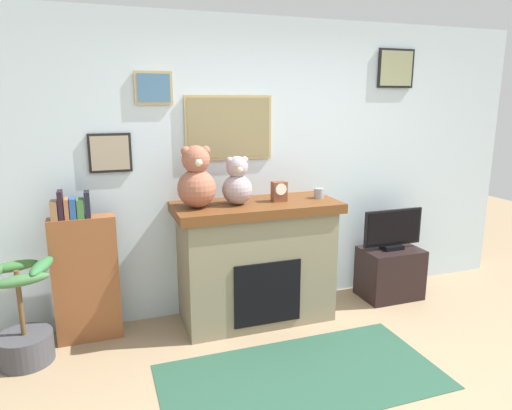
% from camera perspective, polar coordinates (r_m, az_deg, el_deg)
% --- Properties ---
extents(back_wall, '(5.20, 0.15, 2.60)m').
position_cam_1_polar(back_wall, '(4.24, 1.51, 4.85)').
color(back_wall, silver).
rests_on(back_wall, ground_plane).
extents(fireplace, '(1.40, 0.64, 1.05)m').
position_cam_1_polar(fireplace, '(4.03, 0.01, -6.93)').
color(fireplace, gray).
rests_on(fireplace, ground_plane).
extents(bookshelf, '(0.50, 0.16, 1.24)m').
position_cam_1_polar(bookshelf, '(3.91, -20.40, -8.15)').
color(bookshelf, brown).
rests_on(bookshelf, ground_plane).
extents(potted_plant, '(0.51, 0.58, 0.79)m').
position_cam_1_polar(potted_plant, '(3.87, -26.90, -13.55)').
color(potted_plant, '#3F3F44').
rests_on(potted_plant, ground_plane).
extents(tv_stand, '(0.57, 0.40, 0.49)m').
position_cam_1_polar(tv_stand, '(4.74, 16.27, -8.07)').
color(tv_stand, black).
rests_on(tv_stand, ground_plane).
extents(television, '(0.62, 0.14, 0.39)m').
position_cam_1_polar(television, '(4.60, 16.62, -3.00)').
color(television, black).
rests_on(television, tv_stand).
extents(area_rug, '(1.97, 0.98, 0.01)m').
position_cam_1_polar(area_rug, '(3.46, 5.66, -20.41)').
color(area_rug, '#254A37').
rests_on(area_rug, ground_plane).
extents(candle_jar, '(0.09, 0.09, 0.09)m').
position_cam_1_polar(candle_jar, '(4.08, 7.81, 1.46)').
color(candle_jar, gray).
rests_on(candle_jar, fireplace).
extents(mantel_clock, '(0.12, 0.09, 0.17)m').
position_cam_1_polar(mantel_clock, '(3.92, 2.89, 1.70)').
color(mantel_clock, brown).
rests_on(mantel_clock, fireplace).
extents(teddy_bear_grey, '(0.31, 0.31, 0.50)m').
position_cam_1_polar(teddy_bear_grey, '(3.69, -7.41, 3.11)').
color(teddy_bear_grey, '#975945').
rests_on(teddy_bear_grey, fireplace).
extents(teddy_bear_brown, '(0.25, 0.25, 0.40)m').
position_cam_1_polar(teddy_bear_brown, '(3.78, -2.35, 2.76)').
color(teddy_bear_brown, '#9B8B92').
rests_on(teddy_bear_brown, fireplace).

